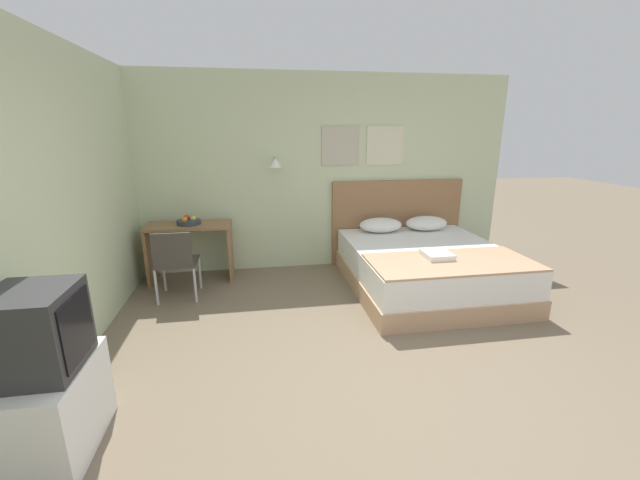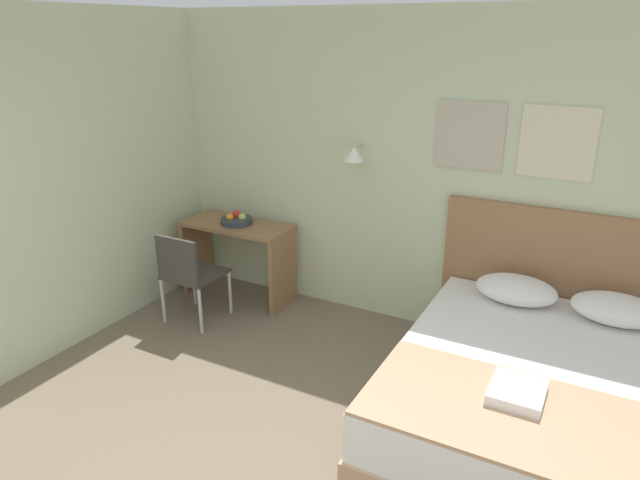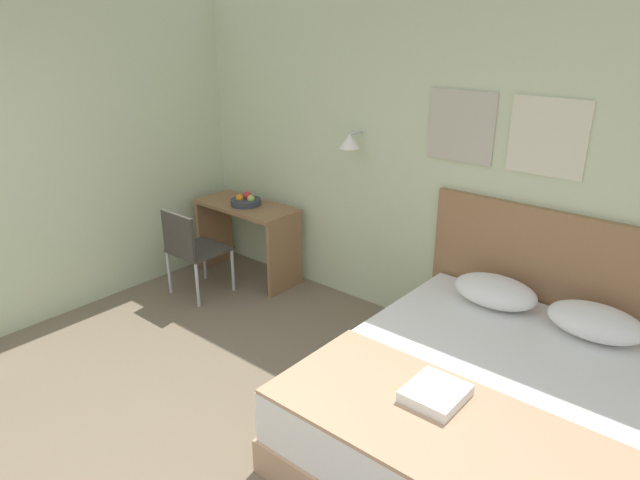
{
  "view_description": "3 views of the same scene",
  "coord_description": "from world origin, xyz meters",
  "views": [
    {
      "loc": [
        -0.84,
        -2.4,
        1.92
      ],
      "look_at": [
        -0.1,
        2.0,
        0.65
      ],
      "focal_mm": 22.0,
      "sensor_mm": 36.0,
      "label": 1
    },
    {
      "loc": [
        1.4,
        -1.43,
        2.47
      ],
      "look_at": [
        -0.5,
        2.12,
        0.97
      ],
      "focal_mm": 32.0,
      "sensor_mm": 36.0,
      "label": 2
    },
    {
      "loc": [
        2.25,
        -0.9,
        2.44
      ],
      "look_at": [
        0.0,
        1.77,
        1.08
      ],
      "focal_mm": 32.0,
      "sensor_mm": 36.0,
      "label": 3
    }
  ],
  "objects": [
    {
      "name": "pillow_right",
      "position": [
        1.54,
        2.67,
        0.64
      ],
      "size": [
        0.59,
        0.4,
        0.2
      ],
      "color": "white",
      "rests_on": "bed"
    },
    {
      "name": "pillow_left",
      "position": [
        0.87,
        2.67,
        0.64
      ],
      "size": [
        0.59,
        0.4,
        0.2
      ],
      "color": "white",
      "rests_on": "bed"
    },
    {
      "name": "throw_blanket",
      "position": [
        1.21,
        1.26,
        0.55
      ],
      "size": [
        1.76,
        0.84,
        0.02
      ],
      "color": "tan",
      "rests_on": "bed"
    },
    {
      "name": "fruit_bowl",
      "position": [
        -1.68,
        2.66,
        0.79
      ],
      "size": [
        0.29,
        0.29,
        0.11
      ],
      "color": "#333842",
      "rests_on": "desk"
    },
    {
      "name": "bed",
      "position": [
        1.21,
        1.87,
        0.27
      ],
      "size": [
        1.81,
        2.09,
        0.54
      ],
      "color": "tan",
      "rests_on": "ground_plane"
    },
    {
      "name": "folded_towel_near_foot",
      "position": [
        1.11,
        1.41,
        0.59
      ],
      "size": [
        0.29,
        0.32,
        0.06
      ],
      "color": "white",
      "rests_on": "throw_blanket"
    },
    {
      "name": "desk_chair",
      "position": [
        -1.76,
        2.02,
        0.5
      ],
      "size": [
        0.46,
        0.46,
        0.83
      ],
      "color": "#3D3833",
      "rests_on": "ground_plane"
    },
    {
      "name": "desk",
      "position": [
        -1.69,
        2.67,
        0.51
      ],
      "size": [
        1.05,
        0.48,
        0.75
      ],
      "color": "#8E6642",
      "rests_on": "ground_plane"
    },
    {
      "name": "wall_back",
      "position": [
        0.01,
        3.0,
        1.33
      ],
      "size": [
        5.51,
        0.31,
        2.65
      ],
      "color": "beige",
      "rests_on": "ground_plane"
    },
    {
      "name": "headboard",
      "position": [
        1.21,
        2.94,
        0.61
      ],
      "size": [
        1.93,
        0.06,
        1.22
      ],
      "color": "#8E6642",
      "rests_on": "ground_plane"
    }
  ]
}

